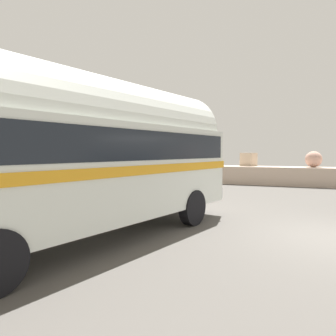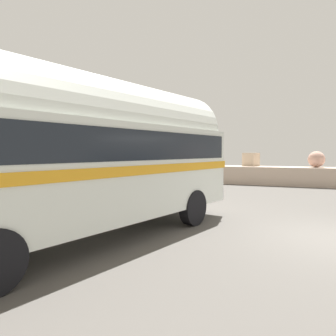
% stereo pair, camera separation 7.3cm
% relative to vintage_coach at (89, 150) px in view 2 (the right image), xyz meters
% --- Properties ---
extents(breakwater, '(31.36, 1.87, 2.47)m').
position_rel_vintage_coach_xyz_m(breakwater, '(5.39, 14.06, -1.37)').
color(breakwater, '#C1A995').
rests_on(breakwater, ground).
extents(vintage_coach, '(4.47, 8.91, 3.70)m').
position_rel_vintage_coach_xyz_m(vintage_coach, '(0.00, 0.00, 0.00)').
color(vintage_coach, black).
rests_on(vintage_coach, ground).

